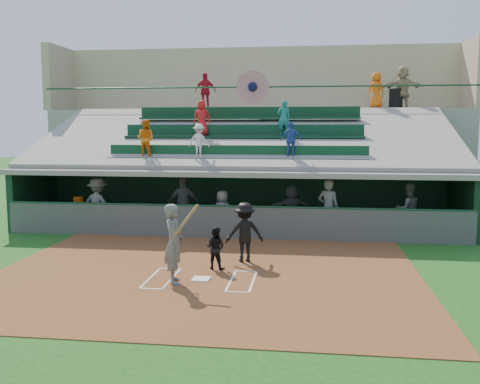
# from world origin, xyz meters

# --- Properties ---
(ground) EXTENTS (100.00, 100.00, 0.00)m
(ground) POSITION_xyz_m (0.00, 0.00, 0.00)
(ground) COLOR #184C15
(ground) RESTS_ON ground
(dirt_slab) EXTENTS (11.00, 9.00, 0.02)m
(dirt_slab) POSITION_xyz_m (0.00, 0.50, 0.01)
(dirt_slab) COLOR brown
(dirt_slab) RESTS_ON ground
(home_plate) EXTENTS (0.43, 0.43, 0.03)m
(home_plate) POSITION_xyz_m (0.00, 0.00, 0.04)
(home_plate) COLOR white
(home_plate) RESTS_ON dirt_slab
(batters_box_chalk) EXTENTS (2.65, 1.85, 0.01)m
(batters_box_chalk) POSITION_xyz_m (0.00, 0.00, 0.02)
(batters_box_chalk) COLOR silver
(batters_box_chalk) RESTS_ON dirt_slab
(dugout_floor) EXTENTS (16.00, 3.50, 0.04)m
(dugout_floor) POSITION_xyz_m (0.00, 6.75, 0.02)
(dugout_floor) COLOR gray
(dugout_floor) RESTS_ON ground
(concourse_slab) EXTENTS (20.00, 3.00, 4.60)m
(concourse_slab) POSITION_xyz_m (0.00, 13.50, 2.30)
(concourse_slab) COLOR gray
(concourse_slab) RESTS_ON ground
(grandstand) EXTENTS (20.40, 10.40, 7.80)m
(grandstand) POSITION_xyz_m (-0.01, 10.51, 2.26)
(grandstand) COLOR #4C514C
(grandstand) RESTS_ON ground
(batter_at_plate) EXTENTS (0.97, 0.83, 1.95)m
(batter_at_plate) POSITION_xyz_m (-0.60, -0.33, 1.00)
(batter_at_plate) COLOR #50534E
(batter_at_plate) RESTS_ON dirt_slab
(catcher) EXTENTS (0.64, 0.55, 1.14)m
(catcher) POSITION_xyz_m (0.18, 1.05, 0.59)
(catcher) COLOR black
(catcher) RESTS_ON dirt_slab
(home_umpire) EXTENTS (1.22, 0.92, 1.67)m
(home_umpire) POSITION_xyz_m (0.85, 1.94, 0.86)
(home_umpire) COLOR black
(home_umpire) RESTS_ON dirt_slab
(dugout_bench) EXTENTS (15.16, 0.58, 0.45)m
(dugout_bench) POSITION_xyz_m (-0.29, 8.02, 0.27)
(dugout_bench) COLOR brown
(dugout_bench) RESTS_ON dugout_floor
(white_table) EXTENTS (0.95, 0.77, 0.76)m
(white_table) POSITION_xyz_m (-6.03, 6.29, 0.42)
(white_table) COLOR white
(white_table) RESTS_ON dugout_floor
(water_cooler) EXTENTS (0.38, 0.38, 0.38)m
(water_cooler) POSITION_xyz_m (-6.02, 6.34, 0.99)
(water_cooler) COLOR orange
(water_cooler) RESTS_ON white_table
(dugout_player_a) EXTENTS (1.38, 0.99, 1.92)m
(dugout_player_a) POSITION_xyz_m (-4.95, 5.60, 1.00)
(dugout_player_a) COLOR #575954
(dugout_player_a) RESTS_ON dugout_floor
(dugout_player_b) EXTENTS (1.22, 0.70, 1.96)m
(dugout_player_b) POSITION_xyz_m (-1.89, 6.15, 1.02)
(dugout_player_b) COLOR #545651
(dugout_player_b) RESTS_ON dugout_floor
(dugout_player_c) EXTENTS (0.89, 0.75, 1.55)m
(dugout_player_c) POSITION_xyz_m (-0.36, 5.52, 0.82)
(dugout_player_c) COLOR #5A5C57
(dugout_player_c) RESTS_ON dugout_floor
(dugout_player_d) EXTENTS (1.62, 0.90, 1.66)m
(dugout_player_d) POSITION_xyz_m (2.01, 6.61, 0.87)
(dugout_player_d) COLOR #525550
(dugout_player_d) RESTS_ON dugout_floor
(dugout_player_e) EXTENTS (0.84, 0.69, 1.99)m
(dugout_player_e) POSITION_xyz_m (3.30, 5.54, 1.04)
(dugout_player_e) COLOR #585B56
(dugout_player_e) RESTS_ON dugout_floor
(dugout_player_f) EXTENTS (1.02, 0.88, 1.83)m
(dugout_player_f) POSITION_xyz_m (6.03, 6.13, 0.95)
(dugout_player_f) COLOR #585A55
(dugout_player_f) RESTS_ON dugout_floor
(trash_bin) EXTENTS (0.63, 0.63, 0.94)m
(trash_bin) POSITION_xyz_m (6.59, 13.23, 5.07)
(trash_bin) COLOR black
(trash_bin) RESTS_ON concourse_slab
(concourse_staff_a) EXTENTS (1.09, 0.78, 1.72)m
(concourse_staff_a) POSITION_xyz_m (-2.28, 12.43, 5.46)
(concourse_staff_a) COLOR red
(concourse_staff_a) RESTS_ON concourse_slab
(concourse_staff_b) EXTENTS (0.93, 0.76, 1.63)m
(concourse_staff_b) POSITION_xyz_m (5.57, 12.30, 5.42)
(concourse_staff_b) COLOR orange
(concourse_staff_b) RESTS_ON concourse_slab
(concourse_staff_c) EXTENTS (1.91, 0.95, 1.97)m
(concourse_staff_c) POSITION_xyz_m (6.86, 13.15, 5.59)
(concourse_staff_c) COLOR tan
(concourse_staff_c) RESTS_ON concourse_slab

